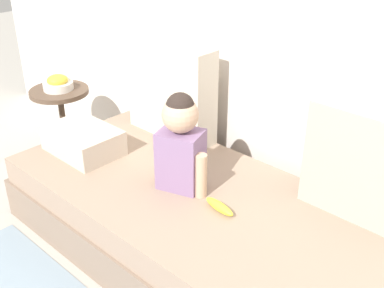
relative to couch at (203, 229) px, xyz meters
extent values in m
plane|color=#B2ADA3|center=(0.00, 0.00, -0.18)|extent=(12.00, 12.00, 0.00)
cube|color=#826C5B|center=(0.00, 0.00, -0.07)|extent=(2.09, 0.93, 0.22)
cube|color=gray|center=(0.00, 0.00, 0.11)|extent=(2.03, 0.90, 0.14)
cube|color=beige|center=(-0.57, 0.37, 0.46)|extent=(0.55, 0.16, 0.54)
cube|color=#99A393|center=(0.57, 0.37, 0.43)|extent=(0.50, 0.16, 0.49)
cube|color=gray|center=(-0.14, 0.00, 0.33)|extent=(0.24, 0.21, 0.29)
sphere|color=tan|center=(-0.14, 0.00, 0.56)|extent=(0.17, 0.17, 0.17)
sphere|color=#2D231E|center=(-0.14, 0.00, 0.59)|extent=(0.13, 0.13, 0.13)
cylinder|color=tan|center=(-0.27, 0.00, 0.29)|extent=(0.06, 0.06, 0.22)
cylinder|color=tan|center=(-0.02, 0.00, 0.29)|extent=(0.06, 0.06, 0.22)
ellipsoid|color=yellow|center=(0.12, -0.03, 0.21)|extent=(0.17, 0.07, 0.04)
cube|color=beige|center=(-0.76, -0.12, 0.25)|extent=(0.40, 0.28, 0.14)
cylinder|color=brown|center=(-1.41, 0.16, 0.28)|extent=(0.38, 0.38, 0.03)
cylinder|color=#453528|center=(-1.41, 0.16, 0.04)|extent=(0.04, 0.04, 0.45)
cylinder|color=#453528|center=(-1.41, 0.16, -0.17)|extent=(0.21, 0.21, 0.02)
cylinder|color=silver|center=(-1.41, 0.16, 0.32)|extent=(0.19, 0.19, 0.05)
ellipsoid|color=gold|center=(-1.41, 0.16, 0.36)|extent=(0.14, 0.14, 0.07)
camera|label=1|loc=(1.21, -1.37, 1.42)|focal=44.39mm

